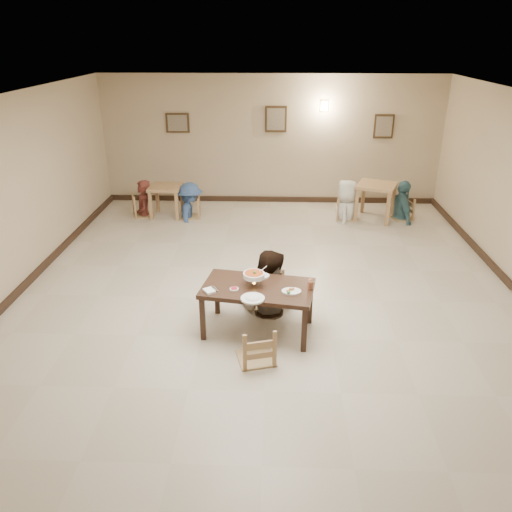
{
  "coord_description": "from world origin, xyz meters",
  "views": [
    {
      "loc": [
        0.07,
        -6.89,
        3.82
      ],
      "look_at": [
        -0.16,
        -0.43,
        0.93
      ],
      "focal_mm": 35.0,
      "sensor_mm": 36.0,
      "label": 1
    }
  ],
  "objects_px": {
    "chair_far": "(267,276)",
    "curry_warmer": "(254,275)",
    "bg_table_left": "(166,192)",
    "bg_diner_d": "(405,181)",
    "bg_chair_rl": "(347,199)",
    "chair_near": "(256,327)",
    "drink_glass": "(311,284)",
    "bg_diner_c": "(349,180)",
    "main_table": "(258,292)",
    "bg_chair_ll": "(143,195)",
    "bg_chair_rr": "(403,199)",
    "bg_diner_b": "(189,183)",
    "bg_diner_a": "(141,180)",
    "bg_chair_lr": "(190,198)",
    "main_diner": "(268,251)",
    "bg_table_right": "(376,190)"
  },
  "relations": [
    {
      "from": "bg_chair_lr",
      "to": "bg_diner_d",
      "type": "relative_size",
      "value": 0.52
    },
    {
      "from": "chair_near",
      "to": "curry_warmer",
      "type": "height_order",
      "value": "chair_near"
    },
    {
      "from": "bg_table_left",
      "to": "bg_diner_a",
      "type": "bearing_deg",
      "value": 179.87
    },
    {
      "from": "chair_far",
      "to": "curry_warmer",
      "type": "bearing_deg",
      "value": -89.62
    },
    {
      "from": "bg_chair_lr",
      "to": "bg_diner_b",
      "type": "bearing_deg",
      "value": 0.0
    },
    {
      "from": "chair_near",
      "to": "bg_diner_c",
      "type": "relative_size",
      "value": 0.55
    },
    {
      "from": "bg_chair_rl",
      "to": "bg_diner_d",
      "type": "height_order",
      "value": "bg_diner_d"
    },
    {
      "from": "bg_diner_a",
      "to": "bg_chair_ll",
      "type": "bearing_deg",
      "value": 117.89
    },
    {
      "from": "bg_chair_rr",
      "to": "bg_diner_b",
      "type": "bearing_deg",
      "value": -100.87
    },
    {
      "from": "bg_chair_rr",
      "to": "bg_diner_d",
      "type": "relative_size",
      "value": 0.53
    },
    {
      "from": "bg_table_right",
      "to": "bg_diner_a",
      "type": "xyz_separation_m",
      "value": [
        -5.21,
        0.04,
        0.16
      ]
    },
    {
      "from": "bg_diner_a",
      "to": "bg_diner_d",
      "type": "distance_m",
      "value": 5.83
    },
    {
      "from": "curry_warmer",
      "to": "bg_chair_rr",
      "type": "relative_size",
      "value": 0.35
    },
    {
      "from": "main_table",
      "to": "bg_chair_ll",
      "type": "bearing_deg",
      "value": 129.65
    },
    {
      "from": "main_diner",
      "to": "bg_chair_rl",
      "type": "height_order",
      "value": "main_diner"
    },
    {
      "from": "main_diner",
      "to": "bg_chair_rl",
      "type": "distance_m",
      "value": 4.45
    },
    {
      "from": "chair_near",
      "to": "drink_glass",
      "type": "distance_m",
      "value": 0.98
    },
    {
      "from": "bg_table_left",
      "to": "bg_diner_c",
      "type": "bearing_deg",
      "value": -0.52
    },
    {
      "from": "bg_diner_a",
      "to": "main_table",
      "type": "bearing_deg",
      "value": 13.05
    },
    {
      "from": "chair_far",
      "to": "bg_chair_rl",
      "type": "xyz_separation_m",
      "value": [
        1.71,
        3.99,
        -0.05
      ]
    },
    {
      "from": "chair_far",
      "to": "bg_table_right",
      "type": "xyz_separation_m",
      "value": [
        2.33,
        3.99,
        0.17
      ]
    },
    {
      "from": "chair_far",
      "to": "chair_near",
      "type": "bearing_deg",
      "value": -80.65
    },
    {
      "from": "main_table",
      "to": "bg_table_left",
      "type": "bearing_deg",
      "value": 124.56
    },
    {
      "from": "curry_warmer",
      "to": "bg_diner_c",
      "type": "relative_size",
      "value": 0.18
    },
    {
      "from": "drink_glass",
      "to": "bg_chair_ll",
      "type": "xyz_separation_m",
      "value": [
        -3.47,
        4.81,
        -0.29
      ]
    },
    {
      "from": "bg_table_left",
      "to": "bg_table_right",
      "type": "bearing_deg",
      "value": -0.53
    },
    {
      "from": "curry_warmer",
      "to": "bg_diner_c",
      "type": "xyz_separation_m",
      "value": [
        1.88,
        4.69,
        0.03
      ]
    },
    {
      "from": "chair_near",
      "to": "drink_glass",
      "type": "xyz_separation_m",
      "value": [
        0.71,
        0.62,
        0.29
      ]
    },
    {
      "from": "bg_diner_c",
      "to": "main_table",
      "type": "bearing_deg",
      "value": -7.17
    },
    {
      "from": "chair_near",
      "to": "curry_warmer",
      "type": "bearing_deg",
      "value": -100.72
    },
    {
      "from": "drink_glass",
      "to": "chair_near",
      "type": "bearing_deg",
      "value": -138.65
    },
    {
      "from": "curry_warmer",
      "to": "bg_table_left",
      "type": "bearing_deg",
      "value": 114.65
    },
    {
      "from": "chair_near",
      "to": "bg_diner_d",
      "type": "relative_size",
      "value": 0.56
    },
    {
      "from": "chair_far",
      "to": "bg_chair_rl",
      "type": "distance_m",
      "value": 4.35
    },
    {
      "from": "chair_far",
      "to": "curry_warmer",
      "type": "xyz_separation_m",
      "value": [
        -0.17,
        -0.7,
        0.35
      ]
    },
    {
      "from": "main_diner",
      "to": "bg_chair_ll",
      "type": "bearing_deg",
      "value": -37.45
    },
    {
      "from": "curry_warmer",
      "to": "bg_table_right",
      "type": "height_order",
      "value": "curry_warmer"
    },
    {
      "from": "chair_far",
      "to": "bg_chair_lr",
      "type": "bearing_deg",
      "value": 128.57
    },
    {
      "from": "bg_chair_rr",
      "to": "bg_diner_b",
      "type": "relative_size",
      "value": 0.57
    },
    {
      "from": "chair_near",
      "to": "bg_diner_a",
      "type": "relative_size",
      "value": 0.59
    },
    {
      "from": "chair_far",
      "to": "bg_diner_b",
      "type": "distance_m",
      "value": 4.36
    },
    {
      "from": "bg_chair_rl",
      "to": "chair_far",
      "type": "bearing_deg",
      "value": 161.63
    },
    {
      "from": "bg_chair_rl",
      "to": "bg_chair_rr",
      "type": "height_order",
      "value": "bg_chair_rr"
    },
    {
      "from": "chair_near",
      "to": "main_diner",
      "type": "relative_size",
      "value": 0.51
    },
    {
      "from": "main_diner",
      "to": "bg_diner_a",
      "type": "distance_m",
      "value": 5.04
    },
    {
      "from": "bg_diner_c",
      "to": "chair_far",
      "type": "bearing_deg",
      "value": -9.21
    },
    {
      "from": "bg_diner_c",
      "to": "bg_diner_d",
      "type": "xyz_separation_m",
      "value": [
        1.24,
        0.06,
        -0.01
      ]
    },
    {
      "from": "bg_table_left",
      "to": "bg_diner_d",
      "type": "height_order",
      "value": "bg_diner_d"
    },
    {
      "from": "bg_table_right",
      "to": "bg_chair_lr",
      "type": "distance_m",
      "value": 4.14
    },
    {
      "from": "chair_near",
      "to": "drink_glass",
      "type": "height_order",
      "value": "chair_near"
    }
  ]
}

